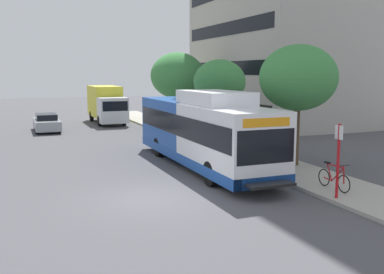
{
  "coord_description": "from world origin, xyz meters",
  "views": [
    {
      "loc": [
        -4.43,
        -14.76,
        4.46
      ],
      "look_at": [
        2.89,
        3.34,
        1.6
      ],
      "focal_mm": 41.33,
      "sensor_mm": 36.0,
      "label": 1
    }
  ],
  "objects_px": {
    "bus_stop_sign_pole": "(338,155)",
    "street_tree_near_stop": "(298,78)",
    "parked_car_far_lane": "(47,123)",
    "box_truck_background": "(106,103)",
    "bicycle_parked": "(334,178)",
    "transit_bus": "(202,131)",
    "street_tree_far_block": "(178,76)",
    "street_tree_mid_block": "(219,82)"
  },
  "relations": [
    {
      "from": "bus_stop_sign_pole",
      "to": "street_tree_near_stop",
      "type": "distance_m",
      "value": 6.11
    },
    {
      "from": "parked_car_far_lane",
      "to": "box_truck_background",
      "type": "distance_m",
      "value": 6.69
    },
    {
      "from": "bicycle_parked",
      "to": "parked_car_far_lane",
      "type": "height_order",
      "value": "parked_car_far_lane"
    },
    {
      "from": "bicycle_parked",
      "to": "street_tree_near_stop",
      "type": "height_order",
      "value": "street_tree_near_stop"
    },
    {
      "from": "bicycle_parked",
      "to": "parked_car_far_lane",
      "type": "bearing_deg",
      "value": 111.09
    },
    {
      "from": "bus_stop_sign_pole",
      "to": "box_truck_background",
      "type": "distance_m",
      "value": 27.33
    },
    {
      "from": "bicycle_parked",
      "to": "bus_stop_sign_pole",
      "type": "bearing_deg",
      "value": -125.0
    },
    {
      "from": "transit_bus",
      "to": "street_tree_near_stop",
      "type": "bearing_deg",
      "value": -25.82
    },
    {
      "from": "street_tree_far_block",
      "to": "street_tree_mid_block",
      "type": "bearing_deg",
      "value": -90.12
    },
    {
      "from": "bus_stop_sign_pole",
      "to": "parked_car_far_lane",
      "type": "relative_size",
      "value": 0.58
    },
    {
      "from": "transit_bus",
      "to": "box_truck_background",
      "type": "bearing_deg",
      "value": 91.65
    },
    {
      "from": "bicycle_parked",
      "to": "street_tree_far_block",
      "type": "distance_m",
      "value": 21.59
    },
    {
      "from": "street_tree_mid_block",
      "to": "street_tree_far_block",
      "type": "xyz_separation_m",
      "value": [
        0.02,
        7.96,
        0.36
      ]
    },
    {
      "from": "street_tree_far_block",
      "to": "box_truck_background",
      "type": "distance_m",
      "value": 7.42
    },
    {
      "from": "street_tree_near_stop",
      "to": "box_truck_background",
      "type": "xyz_separation_m",
      "value": [
        -4.54,
        22.01,
        -2.47
      ]
    },
    {
      "from": "parked_car_far_lane",
      "to": "bus_stop_sign_pole",
      "type": "bearing_deg",
      "value": -71.19
    },
    {
      "from": "street_tree_near_stop",
      "to": "bicycle_parked",
      "type": "bearing_deg",
      "value": -106.76
    },
    {
      "from": "transit_bus",
      "to": "street_tree_mid_block",
      "type": "height_order",
      "value": "street_tree_mid_block"
    },
    {
      "from": "street_tree_near_stop",
      "to": "street_tree_mid_block",
      "type": "xyz_separation_m",
      "value": [
        0.32,
        9.03,
        -0.37
      ]
    },
    {
      "from": "bus_stop_sign_pole",
      "to": "street_tree_far_block",
      "type": "height_order",
      "value": "street_tree_far_block"
    },
    {
      "from": "parked_car_far_lane",
      "to": "transit_bus",
      "type": "bearing_deg",
      "value": -69.9
    },
    {
      "from": "parked_car_far_lane",
      "to": "box_truck_background",
      "type": "height_order",
      "value": "box_truck_background"
    },
    {
      "from": "street_tree_near_stop",
      "to": "street_tree_far_block",
      "type": "bearing_deg",
      "value": 88.86
    },
    {
      "from": "bicycle_parked",
      "to": "street_tree_far_block",
      "type": "relative_size",
      "value": 0.3
    },
    {
      "from": "transit_bus",
      "to": "parked_car_far_lane",
      "type": "height_order",
      "value": "transit_bus"
    },
    {
      "from": "box_truck_background",
      "to": "bicycle_parked",
      "type": "bearing_deg",
      "value": -82.89
    },
    {
      "from": "transit_bus",
      "to": "street_tree_near_stop",
      "type": "height_order",
      "value": "street_tree_near_stop"
    },
    {
      "from": "street_tree_near_stop",
      "to": "bus_stop_sign_pole",
      "type": "bearing_deg",
      "value": -110.59
    },
    {
      "from": "street_tree_mid_block",
      "to": "street_tree_far_block",
      "type": "distance_m",
      "value": 7.97
    },
    {
      "from": "street_tree_mid_block",
      "to": "box_truck_background",
      "type": "height_order",
      "value": "street_tree_mid_block"
    },
    {
      "from": "bicycle_parked",
      "to": "street_tree_near_stop",
      "type": "xyz_separation_m",
      "value": [
        1.27,
        4.23,
        3.65
      ]
    },
    {
      "from": "transit_bus",
      "to": "street_tree_mid_block",
      "type": "relative_size",
      "value": 2.37
    },
    {
      "from": "street_tree_far_block",
      "to": "box_truck_background",
      "type": "height_order",
      "value": "street_tree_far_block"
    },
    {
      "from": "street_tree_far_block",
      "to": "parked_car_far_lane",
      "type": "xyz_separation_m",
      "value": [
        -10.25,
        1.18,
        -3.54
      ]
    },
    {
      "from": "transit_bus",
      "to": "street_tree_mid_block",
      "type": "xyz_separation_m",
      "value": [
        4.29,
        7.11,
        2.14
      ]
    },
    {
      "from": "street_tree_far_block",
      "to": "parked_car_far_lane",
      "type": "relative_size",
      "value": 1.32
    },
    {
      "from": "transit_bus",
      "to": "street_tree_far_block",
      "type": "height_order",
      "value": "street_tree_far_block"
    },
    {
      "from": "street_tree_near_stop",
      "to": "street_tree_far_block",
      "type": "distance_m",
      "value": 16.99
    },
    {
      "from": "bus_stop_sign_pole",
      "to": "box_truck_background",
      "type": "relative_size",
      "value": 0.37
    },
    {
      "from": "transit_bus",
      "to": "bicycle_parked",
      "type": "distance_m",
      "value": 6.8
    },
    {
      "from": "box_truck_background",
      "to": "street_tree_mid_block",
      "type": "bearing_deg",
      "value": -69.45
    },
    {
      "from": "street_tree_mid_block",
      "to": "parked_car_far_lane",
      "type": "relative_size",
      "value": 1.15
    }
  ]
}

